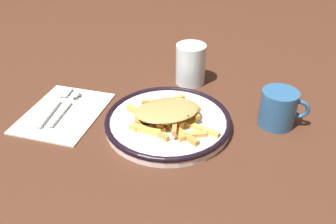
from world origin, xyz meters
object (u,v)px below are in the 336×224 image
(water_glass, at_px, (191,64))
(coffee_mug, at_px, (279,108))
(napkin, at_px, (64,112))
(fork, at_px, (55,105))
(fries_heap, at_px, (167,115))
(spoon, at_px, (70,101))
(plate, at_px, (168,121))

(water_glass, distance_m, coffee_mug, 0.27)
(napkin, bearing_deg, fork, 157.25)
(napkin, distance_m, fork, 0.03)
(water_glass, bearing_deg, fork, -143.84)
(fries_heap, relative_size, napkin, 1.01)
(fork, height_order, spoon, spoon)
(fries_heap, relative_size, water_glass, 2.06)
(plate, height_order, spoon, plate)
(plate, relative_size, spoon, 1.86)
(fries_heap, height_order, spoon, fries_heap)
(plate, bearing_deg, water_glass, 87.63)
(coffee_mug, bearing_deg, plate, -163.95)
(spoon, bearing_deg, coffee_mug, 5.02)
(plate, relative_size, fries_heap, 1.28)
(spoon, xyz_separation_m, water_glass, (0.26, 0.19, 0.04))
(fork, xyz_separation_m, water_glass, (0.29, 0.21, 0.04))
(fries_heap, distance_m, water_glass, 0.22)
(napkin, bearing_deg, water_glass, 40.66)
(napkin, distance_m, water_glass, 0.35)
(plate, height_order, fork, plate)
(plate, height_order, fries_heap, fries_heap)
(spoon, height_order, water_glass, water_glass)
(napkin, height_order, coffee_mug, coffee_mug)
(coffee_mug, bearing_deg, fork, -172.76)
(fork, bearing_deg, water_glass, 36.16)
(napkin, xyz_separation_m, water_glass, (0.26, 0.22, 0.05))
(water_glass, bearing_deg, fries_heap, -92.02)
(fork, distance_m, coffee_mug, 0.52)
(fork, bearing_deg, fries_heap, -2.35)
(spoon, distance_m, water_glass, 0.33)
(spoon, relative_size, coffee_mug, 1.43)
(fries_heap, bearing_deg, napkin, -179.86)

